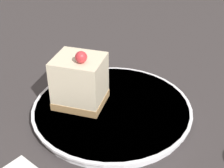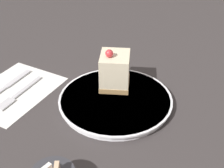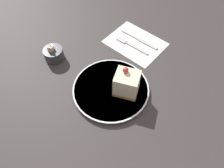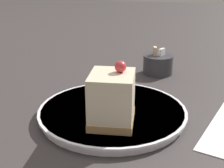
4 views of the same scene
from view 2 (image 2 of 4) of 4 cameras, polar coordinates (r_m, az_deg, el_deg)
name	(u,v)px [view 2 (image 2 of 4)]	position (r m, az deg, el deg)	size (l,w,h in m)	color
ground_plane	(122,104)	(0.77, 1.81, -3.75)	(4.00, 4.00, 0.00)	#383333
plate	(115,101)	(0.77, 0.59, -3.08)	(0.28, 0.28, 0.02)	white
cake_slice	(115,70)	(0.79, 0.51, 2.49)	(0.09, 0.10, 0.11)	#AD8451
napkin	(13,91)	(0.86, -17.59, -1.18)	(0.23, 0.27, 0.00)	white
fork	(17,95)	(0.83, -17.02, -2.00)	(0.05, 0.16, 0.00)	silver
knife	(11,84)	(0.88, -18.06, 0.06)	(0.05, 0.19, 0.00)	silver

